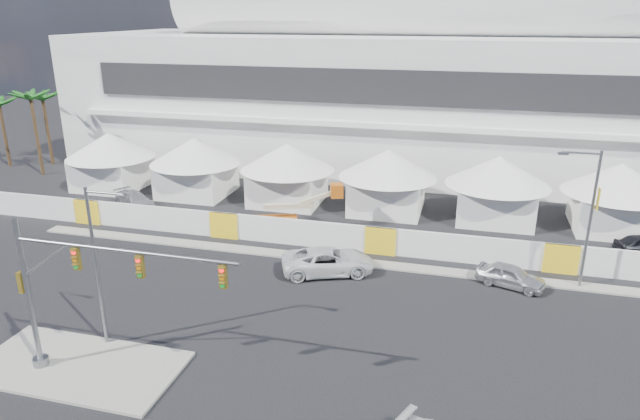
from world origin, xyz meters
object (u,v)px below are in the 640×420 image
(lot_car_c, at_px, (134,200))
(boom_lift, at_px, (282,220))
(sedan_silver, at_px, (511,276))
(streetlight_median, at_px, (99,257))
(streetlight_curb, at_px, (588,211))
(pickup_curb, at_px, (328,261))
(traffic_mast, at_px, (70,292))

(lot_car_c, relative_size, boom_lift, 0.60)
(sedan_silver, bearing_deg, streetlight_median, 140.26)
(lot_car_c, xyz_separation_m, streetlight_curb, (35.46, -6.66, 4.44))
(pickup_curb, bearing_deg, streetlight_median, 120.09)
(sedan_silver, distance_m, pickup_curb, 11.61)
(sedan_silver, xyz_separation_m, streetlight_median, (-20.40, -12.35, 4.26))
(sedan_silver, bearing_deg, boom_lift, 92.20)
(streetlight_median, xyz_separation_m, boom_lift, (3.55, 17.46, -3.97))
(traffic_mast, distance_m, streetlight_curb, 28.97)
(sedan_silver, relative_size, traffic_mast, 0.38)
(pickup_curb, height_order, traffic_mast, traffic_mast)
(pickup_curb, distance_m, traffic_mast, 16.73)
(lot_car_c, xyz_separation_m, streetlight_median, (11.03, -19.96, 4.31))
(streetlight_median, height_order, boom_lift, streetlight_median)
(pickup_curb, distance_m, streetlight_curb, 16.29)
(pickup_curb, height_order, boom_lift, boom_lift)
(sedan_silver, bearing_deg, traffic_mast, 145.66)
(sedan_silver, bearing_deg, lot_car_c, 95.45)
(lot_car_c, relative_size, streetlight_median, 0.55)
(streetlight_median, bearing_deg, pickup_curb, 51.89)
(pickup_curb, bearing_deg, sedan_silver, -106.46)
(pickup_curb, height_order, streetlight_median, streetlight_median)
(pickup_curb, relative_size, streetlight_median, 0.73)
(streetlight_median, distance_m, boom_lift, 18.25)
(pickup_curb, bearing_deg, streetlight_curb, -104.37)
(traffic_mast, bearing_deg, streetlight_median, 95.18)
(streetlight_curb, bearing_deg, traffic_mast, -146.64)
(sedan_silver, xyz_separation_m, streetlight_curb, (4.03, 0.95, 4.39))
(pickup_curb, distance_m, streetlight_median, 14.91)
(lot_car_c, bearing_deg, streetlight_median, -122.12)
(sedan_silver, xyz_separation_m, traffic_mast, (-20.16, -14.97, 3.70))
(sedan_silver, height_order, boom_lift, boom_lift)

